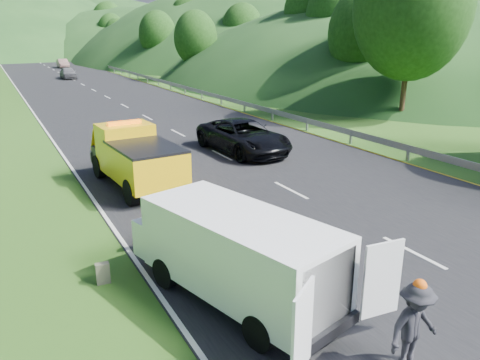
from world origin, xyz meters
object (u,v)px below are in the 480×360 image
tow_truck (135,157)px  child (204,254)px  woman (176,251)px  suitcase (103,273)px  white_van (234,251)px  passing_suv (243,152)px

tow_truck → child: size_ratio=6.24×
tow_truck → woman: (-0.71, -6.17, -1.19)m
tow_truck → suitcase: 7.57m
white_van → woman: 3.15m
woman → suitcase: 2.32m
tow_truck → white_van: bearing=-96.5°
white_van → woman: size_ratio=3.60×
tow_truck → woman: bearing=-100.5°
tow_truck → child: 6.77m
tow_truck → suitcase: size_ratio=10.95×
white_van → woman: white_van is taller
tow_truck → suitcase: (-2.88, -6.94, -0.92)m
white_van → suitcase: (-2.49, 2.12, -0.93)m
white_van → tow_truck: bearing=72.7°
tow_truck → white_van: 9.07m
passing_suv → woman: bearing=-132.6°
woman → child: bearing=-155.3°
suitcase → woman: bearing=19.5°
white_van → woman: bearing=81.5°
tow_truck → woman: 6.33m
white_van → child: 2.70m
white_van → passing_suv: 13.59m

